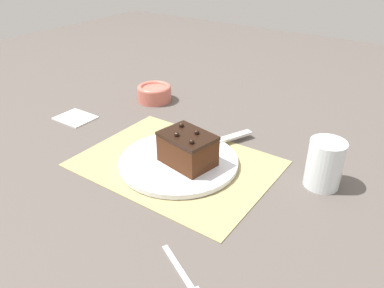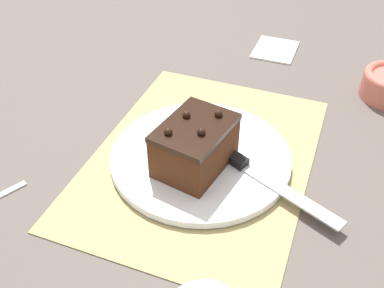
{
  "view_description": "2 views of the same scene",
  "coord_description": "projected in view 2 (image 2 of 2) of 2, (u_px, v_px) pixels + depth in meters",
  "views": [
    {
      "loc": [
        -0.47,
        0.61,
        0.49
      ],
      "look_at": [
        -0.02,
        -0.04,
        0.04
      ],
      "focal_mm": 35.0,
      "sensor_mm": 36.0,
      "label": 1
    },
    {
      "loc": [
        -0.52,
        -0.18,
        0.48
      ],
      "look_at": [
        -0.03,
        0.01,
        0.05
      ],
      "focal_mm": 42.0,
      "sensor_mm": 36.0,
      "label": 2
    }
  ],
  "objects": [
    {
      "name": "ground_plane",
      "position": [
        202.0,
        158.0,
        0.73
      ],
      "size": [
        3.0,
        3.0,
        0.0
      ],
      "primitive_type": "plane",
      "color": "#544C47"
    },
    {
      "name": "serving_knife",
      "position": [
        247.0,
        165.0,
        0.69
      ],
      "size": [
        0.12,
        0.23,
        0.01
      ],
      "rotation": [
        0.0,
        0.0,
        2.72
      ],
      "color": "black",
      "rests_on": "cake_plate"
    },
    {
      "name": "folded_napkin",
      "position": [
        275.0,
        49.0,
        1.01
      ],
      "size": [
        0.11,
        0.09,
        0.01
      ],
      "primitive_type": "cube",
      "color": "white",
      "rests_on": "ground_plane"
    },
    {
      "name": "chocolate_cake",
      "position": [
        194.0,
        145.0,
        0.67
      ],
      "size": [
        0.14,
        0.11,
        0.09
      ],
      "rotation": [
        0.0,
        0.0,
        -0.19
      ],
      "color": "#472614",
      "rests_on": "cake_plate"
    },
    {
      "name": "placemat_woven",
      "position": [
        202.0,
        157.0,
        0.73
      ],
      "size": [
        0.46,
        0.34,
        0.0
      ],
      "primitive_type": "cube",
      "color": "tan",
      "rests_on": "ground_plane"
    },
    {
      "name": "cake_plate",
      "position": [
        201.0,
        157.0,
        0.72
      ],
      "size": [
        0.29,
        0.29,
        0.01
      ],
      "color": "white",
      "rests_on": "placemat_woven"
    }
  ]
}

